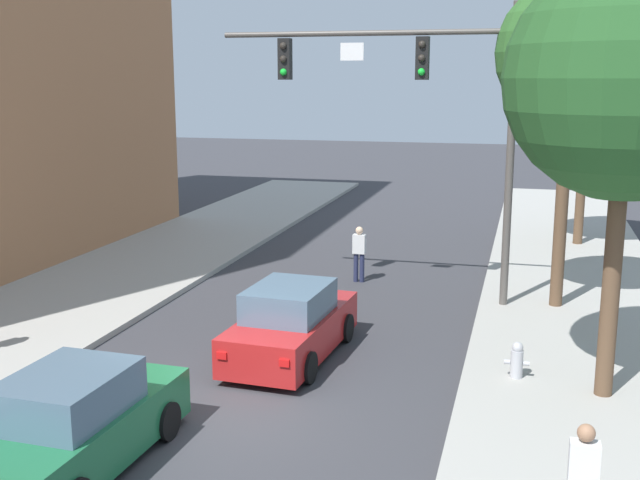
{
  "coord_description": "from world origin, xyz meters",
  "views": [
    {
      "loc": [
        5.08,
        -12.08,
        5.87
      ],
      "look_at": [
        0.26,
        5.88,
        2.0
      ],
      "focal_mm": 44.06,
      "sensor_mm": 36.0,
      "label": 1
    }
  ],
  "objects": [
    {
      "name": "fire_hydrant",
      "position": [
        5.03,
        2.79,
        0.51
      ],
      "size": [
        0.48,
        0.24,
        0.72
      ],
      "color": "#B2B2B7",
      "rests_on": "sidewalk_right"
    },
    {
      "name": "car_lead_red",
      "position": [
        0.37,
        3.13,
        0.72
      ],
      "size": [
        2.02,
        4.33,
        1.6
      ],
      "color": "#B21E1E",
      "rests_on": "ground"
    },
    {
      "name": "ground_plane",
      "position": [
        0.0,
        0.0,
        0.0
      ],
      "size": [
        120.0,
        120.0,
        0.0
      ],
      "primitive_type": "plane",
      "color": "#38383D"
    },
    {
      "name": "traffic_signal_mast",
      "position": [
        2.42,
        7.87,
        5.39
      ],
      "size": [
        7.56,
        0.38,
        7.5
      ],
      "color": "#514C47",
      "rests_on": "sidewalk_right"
    },
    {
      "name": "street_tree_third",
      "position": [
        6.84,
        16.26,
        5.48
      ],
      "size": [
        4.28,
        4.28,
        7.49
      ],
      "color": "brown",
      "rests_on": "sidewalk_right"
    },
    {
      "name": "street_tree_second",
      "position": [
        5.9,
        8.13,
        6.41
      ],
      "size": [
        3.61,
        3.61,
        8.1
      ],
      "color": "brown",
      "rests_on": "sidewalk_right"
    },
    {
      "name": "car_following_green",
      "position": [
        -1.34,
        -2.43,
        0.72
      ],
      "size": [
        1.95,
        4.3,
        1.6
      ],
      "color": "#1E663D",
      "rests_on": "ground"
    },
    {
      "name": "pedestrian_sidewalk_right_walker",
      "position": [
        5.9,
        -2.81,
        1.06
      ],
      "size": [
        0.36,
        0.22,
        1.64
      ],
      "color": "#333338",
      "rests_on": "sidewalk_right"
    },
    {
      "name": "street_tree_nearest",
      "position": [
        6.6,
        2.35,
        5.83
      ],
      "size": [
        4.2,
        4.2,
        7.8
      ],
      "color": "brown",
      "rests_on": "sidewalk_right"
    },
    {
      "name": "pedestrian_crossing_road",
      "position": [
        0.42,
        9.67,
        0.91
      ],
      "size": [
        0.36,
        0.22,
        1.64
      ],
      "color": "#232847",
      "rests_on": "ground"
    },
    {
      "name": "sidewalk_right",
      "position": [
        6.5,
        0.0,
        0.07
      ],
      "size": [
        5.0,
        60.0,
        0.15
      ],
      "primitive_type": "cube",
      "color": "#A8A59E",
      "rests_on": "ground"
    }
  ]
}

